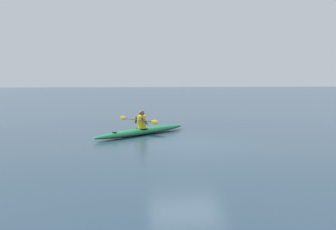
{
  "coord_description": "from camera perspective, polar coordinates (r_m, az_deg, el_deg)",
  "views": [
    {
      "loc": [
        1.92,
        11.34,
        2.33
      ],
      "look_at": [
        0.89,
        2.31,
        1.34
      ],
      "focal_mm": 35.91,
      "sensor_mm": 36.0,
      "label": 1
    }
  ],
  "objects": [
    {
      "name": "kayaker",
      "position": [
        13.96,
        -4.53,
        -0.98
      ],
      "size": [
        1.53,
        1.88,
        0.74
      ],
      "color": "yellow",
      "rests_on": "kayak"
    },
    {
      "name": "kayak",
      "position": [
        14.06,
        -4.37,
        -2.78
      ],
      "size": [
        4.08,
        3.45,
        0.27
      ],
      "color": "#19723F",
      "rests_on": "ground"
    },
    {
      "name": "ground_plane",
      "position": [
        11.73,
        3.06,
        -5.25
      ],
      "size": [
        160.0,
        160.0,
        0.0
      ],
      "primitive_type": "plane",
      "color": "#233847"
    }
  ]
}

